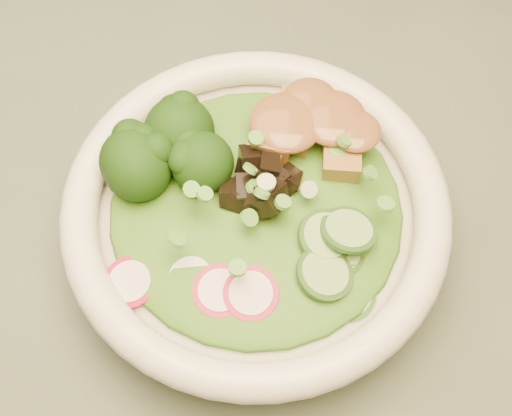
{
  "coord_description": "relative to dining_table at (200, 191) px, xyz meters",
  "views": [
    {
      "loc": [
        0.08,
        -0.34,
        1.25
      ],
      "look_at": [
        0.06,
        -0.11,
        0.81
      ],
      "focal_mm": 50.0,
      "sensor_mm": 36.0,
      "label": 1
    }
  ],
  "objects": [
    {
      "name": "salad_bowl",
      "position": [
        0.06,
        -0.11,
        0.15
      ],
      "size": [
        0.27,
        0.27,
        0.07
      ],
      "rotation": [
        0.0,
        0.0,
        -0.3
      ],
      "color": "white",
      "rests_on": "dining_table"
    },
    {
      "name": "peanut_sauce",
      "position": [
        0.09,
        -0.05,
        0.2
      ],
      "size": [
        0.07,
        0.06,
        0.02
      ],
      "primitive_type": "ellipsoid",
      "color": "brown",
      "rests_on": "tofu_cubes"
    },
    {
      "name": "dining_table",
      "position": [
        0.0,
        0.0,
        0.0
      ],
      "size": [
        1.2,
        0.8,
        0.75
      ],
      "color": "black",
      "rests_on": "ground"
    },
    {
      "name": "scallion_garnish",
      "position": [
        0.06,
        -0.11,
        0.2
      ],
      "size": [
        0.2,
        0.2,
        0.02
      ],
      "primitive_type": null,
      "color": "#559D37",
      "rests_on": "salad_bowl"
    },
    {
      "name": "tofu_cubes",
      "position": [
        0.09,
        -0.05,
        0.19
      ],
      "size": [
        0.11,
        0.09,
        0.04
      ],
      "primitive_type": null,
      "rotation": [
        0.0,
        0.0,
        -0.3
      ],
      "color": "olive",
      "rests_on": "salad_bowl"
    },
    {
      "name": "broccoli_florets",
      "position": [
        0.01,
        -0.08,
        0.19
      ],
      "size": [
        0.1,
        0.09,
        0.04
      ],
      "primitive_type": null,
      "rotation": [
        0.0,
        0.0,
        -0.3
      ],
      "color": "black",
      "rests_on": "salad_bowl"
    },
    {
      "name": "floor",
      "position": [
        0.0,
        0.0,
        -0.64
      ],
      "size": [
        4.0,
        4.0,
        0.0
      ],
      "primitive_type": "plane",
      "color": "brown",
      "rests_on": "ground"
    },
    {
      "name": "cucumber_slices",
      "position": [
        0.12,
        -0.14,
        0.19
      ],
      "size": [
        0.09,
        0.09,
        0.04
      ],
      "primitive_type": null,
      "rotation": [
        0.0,
        0.0,
        -0.3
      ],
      "color": "#8BB464",
      "rests_on": "salad_bowl"
    },
    {
      "name": "radish_slices",
      "position": [
        0.03,
        -0.17,
        0.18
      ],
      "size": [
        0.12,
        0.07,
        0.02
      ],
      "primitive_type": null,
      "rotation": [
        0.0,
        0.0,
        -0.3
      ],
      "color": "#A30C2D",
      "rests_on": "salad_bowl"
    },
    {
      "name": "mushroom_heap",
      "position": [
        0.07,
        -0.1,
        0.19
      ],
      "size": [
        0.09,
        0.09,
        0.04
      ],
      "primitive_type": null,
      "rotation": [
        0.0,
        0.0,
        -0.3
      ],
      "color": "black",
      "rests_on": "salad_bowl"
    },
    {
      "name": "lettuce_bed",
      "position": [
        0.06,
        -0.11,
        0.18
      ],
      "size": [
        0.21,
        0.21,
        0.02
      ],
      "primitive_type": "ellipsoid",
      "color": "#2A6214",
      "rests_on": "salad_bowl"
    }
  ]
}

